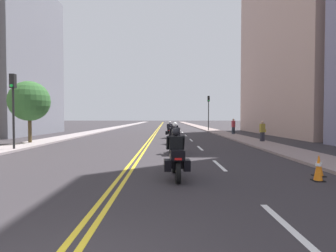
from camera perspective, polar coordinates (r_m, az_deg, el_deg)
The scene contains 19 objects.
ground_plane at distance 50.55m, azimuth -1.92°, elevation -0.38°, with size 264.00×264.00×0.00m, color #302C30.
sidewalk_left at distance 51.39m, azimuth -10.89°, elevation -0.31°, with size 2.22×144.00×0.12m, color gray.
sidewalk_right at distance 50.96m, azimuth 7.13°, elevation -0.31°, with size 2.22×144.00×0.12m, color gray.
centreline_yellow_inner at distance 50.55m, azimuth -2.05°, elevation -0.38°, with size 0.12×132.00×0.01m, color yellow.
centreline_yellow_outer at distance 50.54m, azimuth -1.78°, elevation -0.38°, with size 0.12×132.00×0.01m, color yellow.
lane_dashes_white at distance 31.62m, azimuth 3.42°, elevation -1.65°, with size 0.14×56.40×0.01m.
building_left_1 at distance 35.42m, azimuth -31.08°, elevation 12.22°, with size 7.61×13.00×16.92m.
building_right_1 at distance 34.92m, azimuth 27.24°, elevation 14.71°, with size 9.01×20.03×19.64m.
motorcycle_0 at distance 8.30m, azimuth 1.72°, elevation -6.83°, with size 0.78×2.09×1.57m.
motorcycle_1 at distance 14.07m, azimuth 1.50°, elevation -3.20°, with size 0.78×2.20×1.65m.
motorcycle_2 at distance 19.30m, azimuth 1.37°, elevation -1.90°, with size 0.78×2.27×1.60m.
motorcycle_3 at distance 24.91m, azimuth 0.38°, elevation -1.09°, with size 0.78×2.09×1.57m.
traffic_cone_0 at distance 9.93m, azimuth 29.47°, elevation -7.38°, with size 0.33×0.33×0.68m.
traffic_cone_1 at distance 9.17m, azimuth 29.34°, elevation -7.85°, with size 0.31×0.31×0.77m.
traffic_light_near at distance 17.55m, azimuth -30.10°, elevation 5.23°, with size 0.28×0.38×4.36m.
traffic_light_far at distance 38.10m, azimuth 8.63°, elevation 4.01°, with size 0.28×0.38×4.96m.
pedestrian_0 at distance 21.26m, azimuth 19.45°, elevation -1.10°, with size 0.51×0.31×1.66m.
pedestrian_1 at distance 29.82m, azimuth 13.75°, elevation -0.12°, with size 0.42×0.38×1.80m.
street_tree_0 at distance 21.45m, azimuth -27.41°, elevation 4.72°, with size 2.82×2.82×4.48m.
Camera 1 is at (1.36, -2.49, 1.88)m, focal length 28.63 mm.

